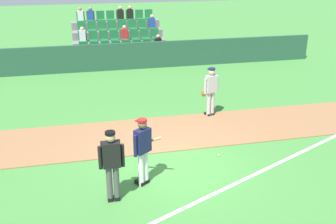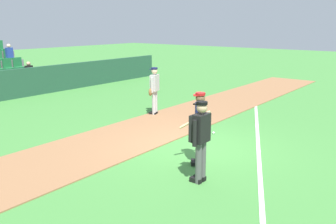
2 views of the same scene
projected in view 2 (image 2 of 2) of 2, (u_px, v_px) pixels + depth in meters
The scene contains 8 objects.
ground_plane at pixel (193, 148), 9.68m from camera, with size 80.00×80.00×0.00m, color #42843A.
infield_dirt_path at pixel (136, 133), 10.94m from camera, with size 28.00×2.66×0.03m, color #936642.
foul_line_chalk at pixel (257, 127), 11.68m from camera, with size 12.00×0.10×0.01m, color white.
dugout_fence at pixel (2, 86), 15.54m from camera, with size 20.00×0.16×1.33m, color #234C38.
batter_navy_jersey at pixel (199, 126), 8.33m from camera, with size 0.73×0.70×1.76m.
umpire_home_plate at pixel (200, 137), 7.39m from camera, with size 0.59×0.31×1.76m.
runner_grey_jersey at pixel (154, 89), 13.03m from camera, with size 0.67×0.39×1.76m.
baseball at pixel (213, 133), 10.93m from camera, with size 0.07×0.07×0.07m, color white.
Camera 2 is at (-7.65, -5.09, 3.28)m, focal length 38.02 mm.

